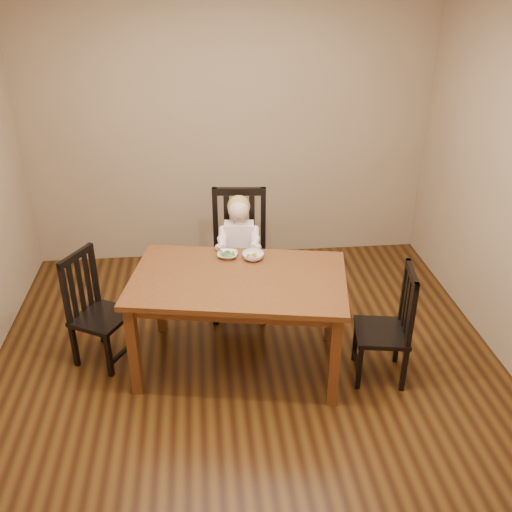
{
  "coord_description": "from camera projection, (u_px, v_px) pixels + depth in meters",
  "views": [
    {
      "loc": [
        -0.3,
        -3.51,
        2.84
      ],
      "look_at": [
        0.09,
        0.25,
        0.86
      ],
      "focal_mm": 40.0,
      "sensor_mm": 36.0,
      "label": 1
    }
  ],
  "objects": [
    {
      "name": "chair_child",
      "position": [
        239.0,
        256.0,
        4.96
      ],
      "size": [
        0.52,
        0.5,
        1.12
      ],
      "rotation": [
        0.0,
        0.0,
        3.05
      ],
      "color": "black",
      "rests_on": "room"
    },
    {
      "name": "bowl_veg",
      "position": [
        253.0,
        256.0,
        4.38
      ],
      "size": [
        0.18,
        0.18,
        0.05
      ],
      "primitive_type": "imported",
      "rotation": [
        0.0,
        0.0,
        -0.08
      ],
      "color": "silver",
      "rests_on": "dining_table"
    },
    {
      "name": "dining_table",
      "position": [
        239.0,
        288.0,
        4.19
      ],
      "size": [
        1.71,
        1.21,
        0.78
      ],
      "rotation": [
        0.0,
        0.0,
        -0.19
      ],
      "color": "#502912",
      "rests_on": "room"
    },
    {
      "name": "chair_left",
      "position": [
        96.0,
        310.0,
        4.38
      ],
      "size": [
        0.52,
        0.53,
        0.91
      ],
      "rotation": [
        0.0,
        0.0,
        -2.08
      ],
      "color": "black",
      "rests_on": "room"
    },
    {
      "name": "bowl_peas",
      "position": [
        228.0,
        255.0,
        4.41
      ],
      "size": [
        0.18,
        0.18,
        0.04
      ],
      "primitive_type": "imported",
      "rotation": [
        0.0,
        0.0,
        -0.19
      ],
      "color": "silver",
      "rests_on": "dining_table"
    },
    {
      "name": "fork",
      "position": [
        222.0,
        253.0,
        4.38
      ],
      "size": [
        0.09,
        0.12,
        0.05
      ],
      "rotation": [
        0.0,
        0.0,
        0.6
      ],
      "color": "silver",
      "rests_on": "bowl_peas"
    },
    {
      "name": "room",
      "position": [
        247.0,
        209.0,
        3.81
      ],
      "size": [
        4.01,
        4.01,
        2.71
      ],
      "color": "#492C0F",
      "rests_on": "ground"
    },
    {
      "name": "toddler",
      "position": [
        239.0,
        244.0,
        4.85
      ],
      "size": [
        0.37,
        0.44,
        0.57
      ],
      "primitive_type": null,
      "rotation": [
        0.0,
        0.0,
        3.05
      ],
      "color": "white",
      "rests_on": "chair_child"
    },
    {
      "name": "chair_right",
      "position": [
        389.0,
        327.0,
        4.18
      ],
      "size": [
        0.44,
        0.45,
        0.91
      ],
      "rotation": [
        0.0,
        0.0,
        1.4
      ],
      "color": "black",
      "rests_on": "room"
    }
  ]
}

